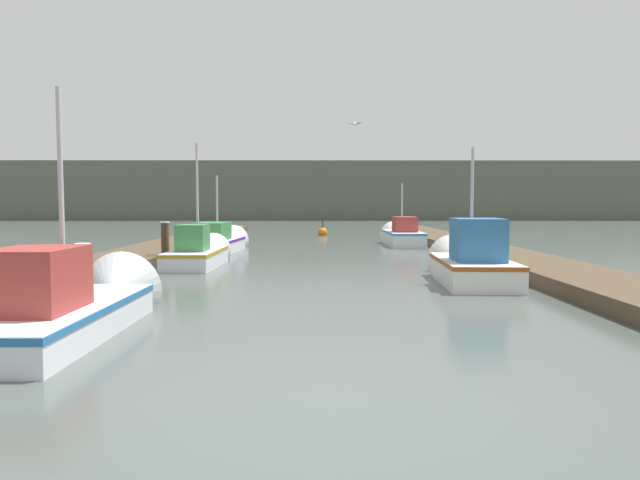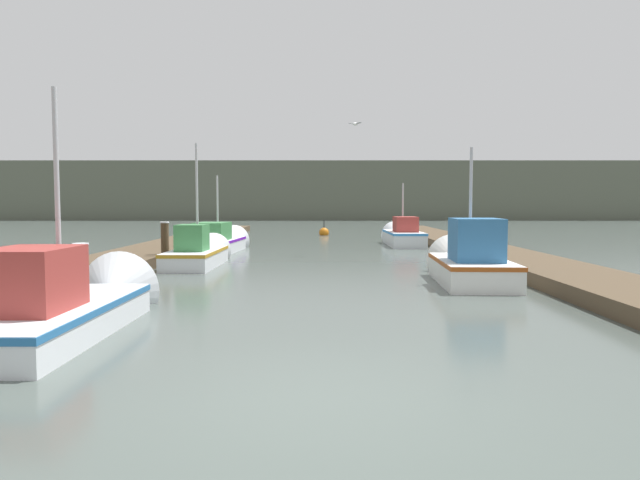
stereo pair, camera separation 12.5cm
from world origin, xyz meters
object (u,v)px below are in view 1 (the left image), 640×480
fishing_boat_4 (401,235)px  mooring_piling_1 (165,243)px  mooring_piling_0 (83,271)px  channel_buoy (323,232)px  seagull_lead (355,124)px  fishing_boat_0 (72,305)px  fishing_boat_3 (219,242)px  fishing_boat_1 (469,262)px  fishing_boat_2 (200,253)px

fishing_boat_4 → mooring_piling_1: fishing_boat_4 is taller
mooring_piling_1 → fishing_boat_4: bearing=45.3°
mooring_piling_0 → mooring_piling_1: bearing=89.8°
channel_buoy → seagull_lead: bearing=-85.2°
fishing_boat_4 → fishing_boat_0: bearing=-113.9°
fishing_boat_3 → channel_buoy: (4.49, 11.87, -0.24)m
mooring_piling_1 → mooring_piling_0: bearing=-90.2°
fishing_boat_3 → fishing_boat_0: bearing=-85.5°
mooring_piling_1 → seagull_lead: seagull_lead is taller
channel_buoy → seagull_lead: seagull_lead is taller
seagull_lead → fishing_boat_1: bearing=142.6°
channel_buoy → seagull_lead: 14.27m
mooring_piling_1 → fishing_boat_1: bearing=-22.5°
fishing_boat_1 → fishing_boat_3: size_ratio=0.82×
fishing_boat_1 → mooring_piling_1: 9.77m
fishing_boat_0 → mooring_piling_1: (-0.97, 9.45, 0.32)m
fishing_boat_0 → mooring_piling_1: bearing=96.2°
fishing_boat_2 → fishing_boat_3: 5.07m
fishing_boat_1 → fishing_boat_4: 12.99m
fishing_boat_4 → mooring_piling_0: size_ratio=4.43×
mooring_piling_0 → seagull_lead: bearing=57.8°
fishing_boat_2 → seagull_lead: (5.39, 3.60, 4.74)m
fishing_boat_2 → seagull_lead: seagull_lead is taller
fishing_boat_3 → fishing_boat_4: size_ratio=1.06×
mooring_piling_0 → channel_buoy: mooring_piling_0 is taller
fishing_boat_0 → fishing_boat_2: fishing_boat_2 is taller
fishing_boat_0 → fishing_boat_1: bearing=35.7°
fishing_boat_1 → fishing_boat_0: bearing=-141.5°
mooring_piling_0 → channel_buoy: size_ratio=1.08×
fishing_boat_1 → fishing_boat_3: fishing_boat_1 is taller
fishing_boat_0 → mooring_piling_1: 9.51m
fishing_boat_0 → fishing_boat_4: (8.18, 18.70, 0.05)m
fishing_boat_4 → mooring_piling_1: size_ratio=3.72×
fishing_boat_1 → mooring_piling_0: bearing=-159.6°
fishing_boat_0 → mooring_piling_0: fishing_boat_0 is taller
fishing_boat_2 → fishing_boat_4: (8.04, 9.06, 0.06)m
fishing_boat_0 → mooring_piling_0: 3.06m
fishing_boat_1 → fishing_boat_2: fishing_boat_2 is taller
fishing_boat_1 → seagull_lead: size_ratio=8.98×
fishing_boat_4 → seagull_lead: (-2.65, -5.46, 4.68)m
fishing_boat_1 → mooring_piling_1: bearing=160.6°
fishing_boat_1 → fishing_boat_2: bearing=156.8°
fishing_boat_1 → fishing_boat_4: fishing_boat_1 is taller
fishing_boat_0 → channel_buoy: size_ratio=4.62×
mooring_piling_0 → mooring_piling_1: mooring_piling_1 is taller
fishing_boat_3 → mooring_piling_1: 5.33m
fishing_boat_2 → fishing_boat_3: bearing=93.4°
fishing_boat_0 → fishing_boat_1: 9.87m
fishing_boat_4 → channel_buoy: bearing=115.3°
fishing_boat_0 → mooring_piling_0: (-0.99, 2.89, 0.21)m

